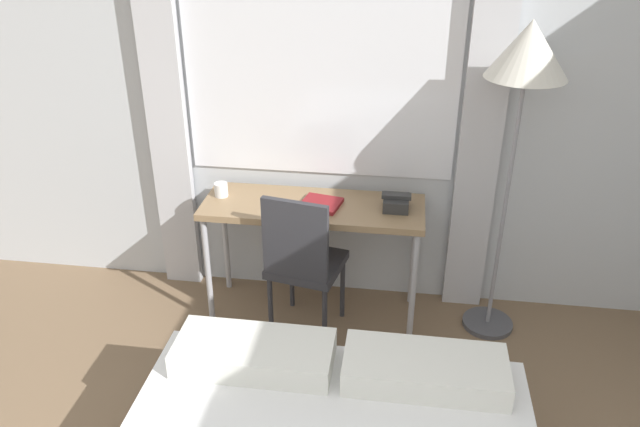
# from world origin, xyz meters

# --- Properties ---
(wall_back_with_window) EXTENTS (5.46, 0.13, 2.70)m
(wall_back_with_window) POSITION_xyz_m (-0.02, 3.23, 1.35)
(wall_back_with_window) COLOR silver
(wall_back_with_window) RESTS_ON ground_plane
(desk) EXTENTS (1.31, 0.47, 0.77)m
(desk) POSITION_xyz_m (-0.18, 2.92, 0.70)
(desk) COLOR #937551
(desk) RESTS_ON ground_plane
(desk_chair) EXTENTS (0.47, 0.47, 0.95)m
(desk_chair) POSITION_xyz_m (-0.20, 2.69, 0.53)
(desk_chair) COLOR #333338
(desk_chair) RESTS_ON ground_plane
(standing_lamp) EXTENTS (0.42, 0.42, 1.86)m
(standing_lamp) POSITION_xyz_m (0.92, 2.92, 1.61)
(standing_lamp) COLOR #4C4C51
(standing_lamp) RESTS_ON ground_plane
(telephone) EXTENTS (0.17, 0.17, 0.09)m
(telephone) POSITION_xyz_m (0.31, 2.93, 0.81)
(telephone) COLOR #2D2D2D
(telephone) RESTS_ON desk
(book) EXTENTS (0.26, 0.25, 0.02)m
(book) POSITION_xyz_m (-0.13, 2.91, 0.78)
(book) COLOR maroon
(book) RESTS_ON desk
(mug) EXTENTS (0.08, 0.08, 0.08)m
(mug) POSITION_xyz_m (-0.74, 2.95, 0.81)
(mug) COLOR white
(mug) RESTS_ON desk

